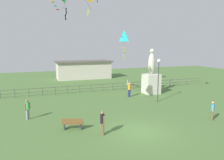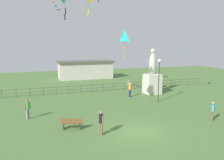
{
  "view_description": "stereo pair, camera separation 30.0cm",
  "coord_description": "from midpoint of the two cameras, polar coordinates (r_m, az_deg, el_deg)",
  "views": [
    {
      "loc": [
        -6.71,
        -12.76,
        5.91
      ],
      "look_at": [
        0.04,
        5.68,
        2.81
      ],
      "focal_mm": 34.53,
      "sensor_mm": 36.0,
      "label": 1
    },
    {
      "loc": [
        -6.43,
        -12.86,
        5.91
      ],
      "look_at": [
        0.04,
        5.68,
        2.81
      ],
      "focal_mm": 34.53,
      "sensor_mm": 36.0,
      "label": 2
    }
  ],
  "objects": [
    {
      "name": "person_1",
      "position": [
        25.25,
        4.26,
        -2.25
      ],
      "size": [
        0.52,
        0.33,
        2.01
      ],
      "color": "navy",
      "rests_on": "ground_plane"
    },
    {
      "name": "statue_monument",
      "position": [
        27.41,
        10.03,
        0.09
      ],
      "size": [
        1.83,
        1.83,
        5.6
      ],
      "color": "beige",
      "rests_on": "ground_plane"
    },
    {
      "name": "waterfront_railing",
      "position": [
        28.02,
        -7.04,
        -1.96
      ],
      "size": [
        36.0,
        0.06,
        0.95
      ],
      "color": "#4C4742",
      "rests_on": "ground_plane"
    },
    {
      "name": "ground_plane",
      "position": [
        15.57,
        6.69,
        -13.41
      ],
      "size": [
        80.0,
        80.0,
        0.0
      ],
      "primitive_type": "plane",
      "color": "#4C7038"
    },
    {
      "name": "lamppost",
      "position": [
        23.09,
        11.86,
        2.32
      ],
      "size": [
        0.36,
        0.36,
        4.57
      ],
      "color": "#38383D",
      "rests_on": "ground_plane"
    },
    {
      "name": "person_2",
      "position": [
        18.91,
        -21.89,
        -6.89
      ],
      "size": [
        0.44,
        0.32,
        1.66
      ],
      "color": "#99999E",
      "rests_on": "ground_plane"
    },
    {
      "name": "park_bench",
      "position": [
        15.92,
        -10.94,
        -11.2
      ],
      "size": [
        1.55,
        0.87,
        0.85
      ],
      "color": "brown",
      "rests_on": "ground_plane"
    },
    {
      "name": "pavilion_building",
      "position": [
        39.96,
        -7.72,
        2.77
      ],
      "size": [
        10.16,
        4.34,
        3.25
      ],
      "color": "beige",
      "rests_on": "ground_plane"
    },
    {
      "name": "kite_4",
      "position": [
        24.28,
        2.85,
        11.21
      ],
      "size": [
        0.93,
        0.88,
        3.1
      ],
      "color": "#19B2B2"
    },
    {
      "name": "person_0",
      "position": [
        19.1,
        24.66,
        -7.1
      ],
      "size": [
        0.3,
        0.4,
        1.55
      ],
      "color": "brown",
      "rests_on": "ground_plane"
    },
    {
      "name": "person_3",
      "position": [
        14.62,
        -3.14,
        -10.87
      ],
      "size": [
        0.31,
        0.48,
        1.66
      ],
      "color": "brown",
      "rests_on": "ground_plane"
    }
  ]
}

